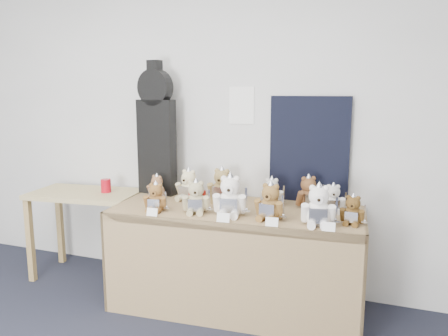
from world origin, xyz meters
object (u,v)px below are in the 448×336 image
(red_cup, at_px, (106,186))
(teddy_front_far_left, at_px, (156,198))
(teddy_front_end, at_px, (353,211))
(teddy_front_centre, at_px, (230,197))
(teddy_back_centre_right, at_px, (272,193))
(teddy_back_centre_left, at_px, (222,186))
(teddy_back_right, at_px, (309,193))
(teddy_back_end, at_px, (333,199))
(side_table, at_px, (86,206))
(teddy_front_left, at_px, (196,198))
(display_table, at_px, (234,233))
(teddy_back_far_left, at_px, (157,188))
(teddy_front_far_right, at_px, (318,207))
(teddy_front_right, at_px, (270,203))
(guitar_case, at_px, (156,130))
(teddy_back_left, at_px, (188,186))

(red_cup, xyz_separation_m, teddy_front_far_left, (0.70, -0.38, 0.04))
(teddy_front_end, bearing_deg, teddy_front_centre, -168.35)
(teddy_back_centre_right, bearing_deg, teddy_front_far_left, -167.28)
(teddy_front_end, distance_m, teddy_back_centre_right, 0.69)
(teddy_back_centre_left, distance_m, teddy_back_centre_right, 0.40)
(teddy_back_right, distance_m, teddy_back_end, 0.20)
(red_cup, distance_m, teddy_front_centre, 1.28)
(teddy_back_centre_left, relative_size, teddy_back_right, 1.11)
(side_table, bearing_deg, teddy_front_left, -19.50)
(teddy_front_left, height_order, teddy_back_centre_left, teddy_back_centre_left)
(teddy_front_left, bearing_deg, display_table, 12.68)
(teddy_back_end, relative_size, teddy_back_far_left, 1.05)
(red_cup, bearing_deg, display_table, -8.48)
(side_table, relative_size, teddy_front_far_left, 4.12)
(display_table, distance_m, teddy_back_centre_right, 0.43)
(side_table, xyz_separation_m, teddy_front_far_right, (2.05, -0.27, 0.25))
(side_table, xyz_separation_m, teddy_front_end, (2.26, -0.16, 0.22))
(red_cup, distance_m, teddy_front_end, 2.08)
(side_table, height_order, red_cup, red_cup)
(teddy_front_far_left, distance_m, teddy_front_right, 0.84)
(display_table, xyz_separation_m, teddy_back_centre_left, (-0.19, 0.24, 0.29))
(teddy_front_right, xyz_separation_m, teddy_front_far_right, (0.33, -0.03, 0.01))
(display_table, relative_size, red_cup, 16.60)
(display_table, relative_size, side_table, 1.95)
(display_table, height_order, teddy_back_centre_left, teddy_back_centre_left)
(teddy_front_far_right, bearing_deg, teddy_back_far_left, 160.23)
(teddy_front_centre, bearing_deg, guitar_case, 142.06)
(red_cup, distance_m, teddy_back_left, 0.79)
(teddy_front_centre, bearing_deg, teddy_back_centre_right, 50.76)
(teddy_front_end, xyz_separation_m, teddy_back_right, (-0.34, 0.32, 0.02))
(teddy_front_left, relative_size, teddy_back_centre_right, 1.12)
(guitar_case, bearing_deg, teddy_back_centre_left, 2.48)
(teddy_front_left, bearing_deg, teddy_back_far_left, 132.47)
(teddy_front_right, bearing_deg, red_cup, 176.99)
(teddy_front_end, xyz_separation_m, teddy_back_far_left, (-1.55, 0.17, -0.00))
(teddy_front_right, distance_m, teddy_front_far_right, 0.33)
(side_table, bearing_deg, display_table, -11.85)
(guitar_case, height_order, teddy_back_far_left, guitar_case)
(teddy_back_centre_left, bearing_deg, teddy_front_right, -36.11)
(side_table, bearing_deg, teddy_back_centre_left, -1.49)
(teddy_front_right, bearing_deg, teddy_back_centre_left, 151.90)
(teddy_back_left, bearing_deg, teddy_front_end, 1.55)
(guitar_case, bearing_deg, side_table, -157.60)
(red_cup, bearing_deg, teddy_back_right, 3.47)
(teddy_front_left, height_order, teddy_back_right, teddy_back_right)
(side_table, bearing_deg, teddy_back_end, -3.85)
(guitar_case, xyz_separation_m, teddy_front_right, (1.09, -0.41, -0.43))
(red_cup, relative_size, teddy_front_far_left, 0.48)
(teddy_back_centre_right, bearing_deg, display_table, -147.21)
(teddy_front_far_right, bearing_deg, teddy_front_left, 172.14)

